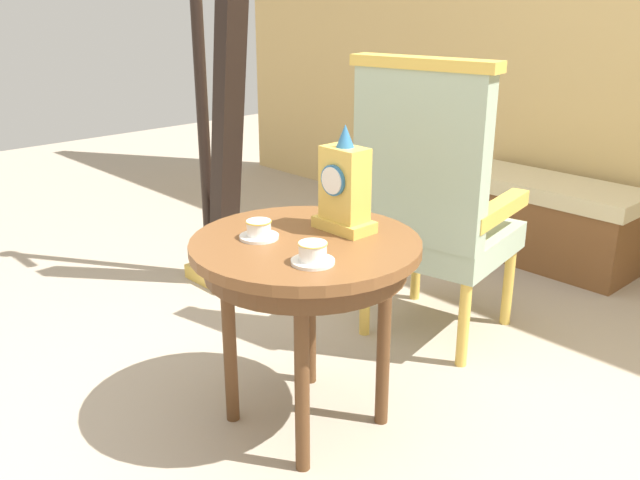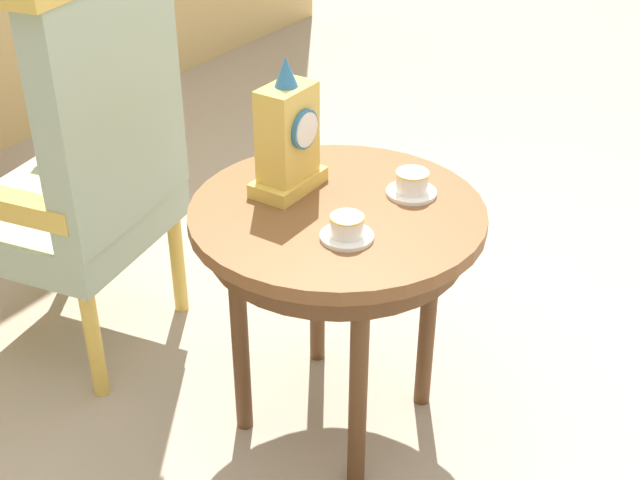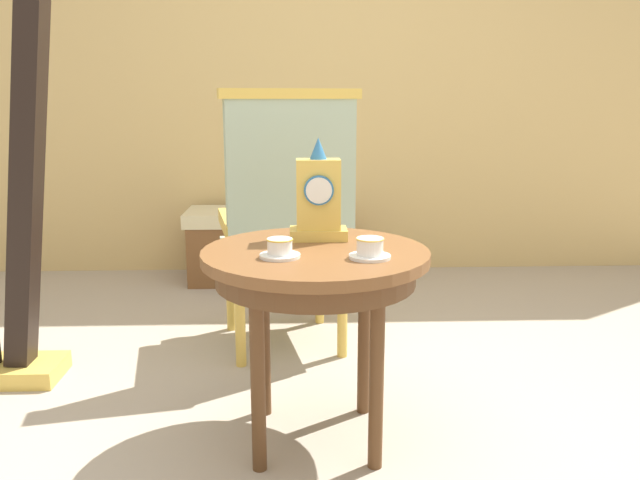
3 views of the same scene
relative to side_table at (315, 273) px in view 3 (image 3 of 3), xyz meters
name	(u,v)px [view 3 (image 3 of 3)]	position (x,y,z in m)	size (l,w,h in m)	color
ground_plane	(333,446)	(0.05, -0.06, -0.57)	(10.00, 10.00, 0.00)	tan
wall_back	(313,49)	(0.05, 2.19, 0.83)	(6.00, 0.10, 2.80)	tan
side_table	(315,273)	(0.00, 0.00, 0.00)	(0.71, 0.71, 0.64)	brown
teacup_left	(280,249)	(-0.11, -0.09, 0.10)	(0.12, 0.12, 0.06)	white
teacup_right	(370,249)	(0.16, -0.11, 0.10)	(0.12, 0.12, 0.06)	white
mantel_clock	(318,199)	(0.01, 0.15, 0.21)	(0.19, 0.11, 0.34)	gold
armchair	(286,220)	(-0.10, 0.75, 0.03)	(0.63, 0.62, 1.14)	#9EB299
harp	(12,203)	(-1.14, 0.50, 0.15)	(0.40, 0.24, 1.77)	gold
window_bench	(268,245)	(-0.23, 1.89, -0.34)	(0.98, 0.40, 0.44)	beige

